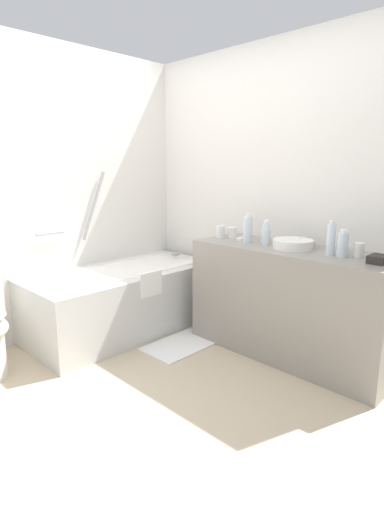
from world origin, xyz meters
The scene contains 18 objects.
ground_plane centered at (0.00, 0.00, 0.00)m, with size 3.99×3.99×0.00m, color #C1AD8E.
wall_back_tiled centered at (0.00, 1.25, 1.20)m, with size 3.39×0.10×2.41m, color silver.
wall_right_mirror centered at (1.55, 0.00, 1.20)m, with size 0.10×2.79×2.41m, color silver.
bathtub centered at (0.62, 0.81, 0.29)m, with size 1.64×0.78×1.38m.
vanity_counter centered at (1.22, -0.50, 0.42)m, with size 0.55×1.54×0.84m, color gray.
sink_basin centered at (1.22, -0.50, 0.87)m, with size 0.29×0.29×0.07m, color white.
sink_faucet centered at (1.39, -0.50, 0.87)m, with size 0.12×0.15×0.07m.
water_bottle_0 centered at (1.19, -0.80, 0.95)m, with size 0.06×0.06×0.24m.
water_bottle_1 centered at (1.17, -0.12, 0.94)m, with size 0.07×0.07×0.23m.
water_bottle_2 centered at (1.20, -0.88, 0.92)m, with size 0.07×0.07×0.18m.
water_bottle_3 centered at (1.20, -0.27, 0.92)m, with size 0.06×0.06×0.19m.
drinking_glass_0 centered at (1.26, -0.96, 0.88)m, with size 0.07×0.07×0.10m, color white.
drinking_glass_1 centered at (1.26, 0.11, 0.88)m, with size 0.08×0.08×0.09m, color white.
drinking_glass_2 centered at (1.18, 0.17, 0.89)m, with size 0.07×0.07×0.10m, color white.
drinking_glass_3 centered at (1.26, -0.22, 0.88)m, with size 0.07×0.07×0.10m, color white.
amenity_basket centered at (1.18, -1.12, 0.86)m, with size 0.14×0.10×0.05m, color #2D2823.
soap_dish centered at (1.23, -0.02, 0.85)m, with size 0.09×0.06×0.02m, color white.
bath_mat centered at (0.74, 0.19, 0.01)m, with size 0.60×0.37×0.01m, color white.
Camera 1 is at (-1.36, -2.00, 1.42)m, focal length 28.25 mm.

